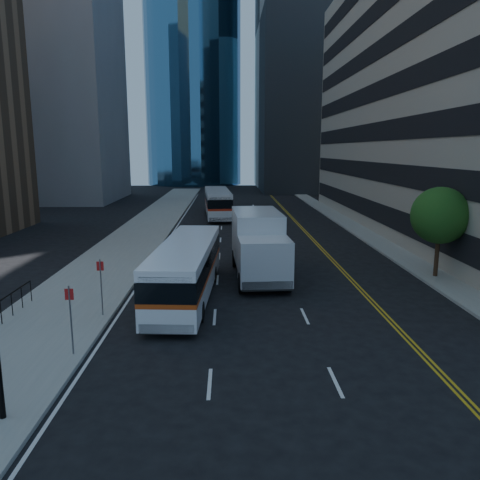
{
  "coord_description": "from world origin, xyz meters",
  "views": [
    {
      "loc": [
        -2.9,
        -17.65,
        7.26
      ],
      "look_at": [
        -2.29,
        5.42,
        2.8
      ],
      "focal_mm": 35.0,
      "sensor_mm": 36.0,
      "label": 1
    }
  ],
  "objects_px": {
    "bus_rear": "(218,202)",
    "street_tree": "(440,216)",
    "bus_front": "(187,268)",
    "box_truck": "(259,244)"
  },
  "relations": [
    {
      "from": "bus_front",
      "to": "bus_rear",
      "type": "distance_m",
      "value": 28.73
    },
    {
      "from": "box_truck",
      "to": "bus_front",
      "type": "bearing_deg",
      "value": -137.06
    },
    {
      "from": "box_truck",
      "to": "bus_rear",
      "type": "bearing_deg",
      "value": 93.95
    },
    {
      "from": "bus_rear",
      "to": "box_truck",
      "type": "relative_size",
      "value": 1.48
    },
    {
      "from": "bus_rear",
      "to": "street_tree",
      "type": "bearing_deg",
      "value": -66.91
    },
    {
      "from": "street_tree",
      "to": "bus_front",
      "type": "distance_m",
      "value": 14.47
    },
    {
      "from": "street_tree",
      "to": "bus_front",
      "type": "relative_size",
      "value": 0.47
    },
    {
      "from": "bus_front",
      "to": "bus_rear",
      "type": "bearing_deg",
      "value": 91.73
    },
    {
      "from": "bus_rear",
      "to": "box_truck",
      "type": "xyz_separation_m",
      "value": [
        2.87,
        -24.84,
        0.34
      ]
    },
    {
      "from": "bus_rear",
      "to": "box_truck",
      "type": "distance_m",
      "value": 25.0
    }
  ]
}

